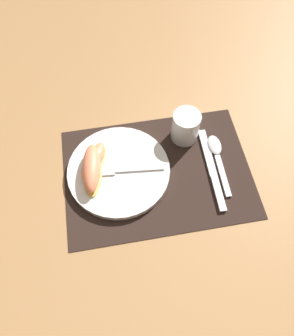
# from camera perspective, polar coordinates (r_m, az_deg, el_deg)

# --- Properties ---
(ground_plane) EXTENTS (3.00, 3.00, 0.00)m
(ground_plane) POSITION_cam_1_polar(r_m,az_deg,el_deg) (0.81, 1.84, -0.88)
(ground_plane) COLOR #A37547
(placemat) EXTENTS (0.46, 0.32, 0.00)m
(placemat) POSITION_cam_1_polar(r_m,az_deg,el_deg) (0.81, 1.85, -0.82)
(placemat) COLOR black
(placemat) RESTS_ON ground_plane
(plate) EXTENTS (0.25, 0.25, 0.02)m
(plate) POSITION_cam_1_polar(r_m,az_deg,el_deg) (0.80, -4.93, -0.48)
(plate) COLOR white
(plate) RESTS_ON placemat
(juice_glass) EXTENTS (0.07, 0.07, 0.08)m
(juice_glass) POSITION_cam_1_polar(r_m,az_deg,el_deg) (0.84, 6.69, 6.95)
(juice_glass) COLOR silver
(juice_glass) RESTS_ON placemat
(knife) EXTENTS (0.02, 0.23, 0.01)m
(knife) POSITION_cam_1_polar(r_m,az_deg,el_deg) (0.82, 11.29, -0.41)
(knife) COLOR silver
(knife) RESTS_ON placemat
(spoon) EXTENTS (0.04, 0.17, 0.01)m
(spoon) POSITION_cam_1_polar(r_m,az_deg,el_deg) (0.85, 12.03, 2.59)
(spoon) COLOR silver
(spoon) RESTS_ON placemat
(fork) EXTENTS (0.19, 0.04, 0.00)m
(fork) POSITION_cam_1_polar(r_m,az_deg,el_deg) (0.79, -5.07, -0.34)
(fork) COLOR silver
(fork) RESTS_ON plate
(citrus_wedge_0) EXTENTS (0.09, 0.12, 0.03)m
(citrus_wedge_0) POSITION_cam_1_polar(r_m,az_deg,el_deg) (0.80, -9.29, 1.20)
(citrus_wedge_0) COLOR #F7C656
(citrus_wedge_0) RESTS_ON plate
(citrus_wedge_1) EXTENTS (0.06, 0.14, 0.04)m
(citrus_wedge_1) POSITION_cam_1_polar(r_m,az_deg,el_deg) (0.78, -9.59, -0.12)
(citrus_wedge_1) COLOR #F7C656
(citrus_wedge_1) RESTS_ON plate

